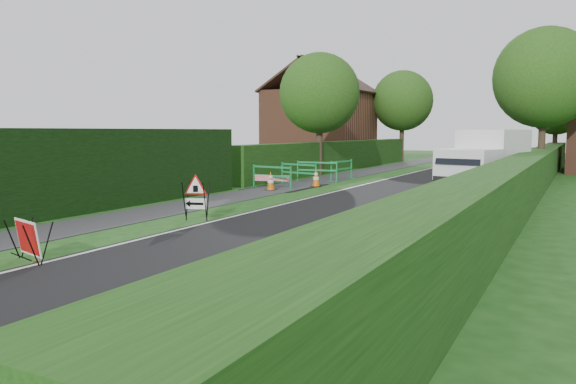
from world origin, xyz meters
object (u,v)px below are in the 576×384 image
at_px(triangle_sign, 195,194).
at_px(works_van, 487,157).
at_px(red_rect_sign, 28,239).
at_px(hatchback_car, 458,160).

bearing_deg(triangle_sign, works_van, 49.65).
bearing_deg(works_van, red_rect_sign, -92.30).
xyz_separation_m(red_rect_sign, works_van, (5.34, 18.74, 0.86)).
relative_size(triangle_sign, hatchback_car, 0.27).
distance_m(works_van, hatchback_car, 9.36).
bearing_deg(triangle_sign, hatchback_car, 65.23).
height_order(triangle_sign, hatchback_car, hatchback_car).
distance_m(red_rect_sign, hatchback_car, 27.73).
bearing_deg(hatchback_car, works_van, -61.32).
distance_m(red_rect_sign, triangle_sign, 5.30).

